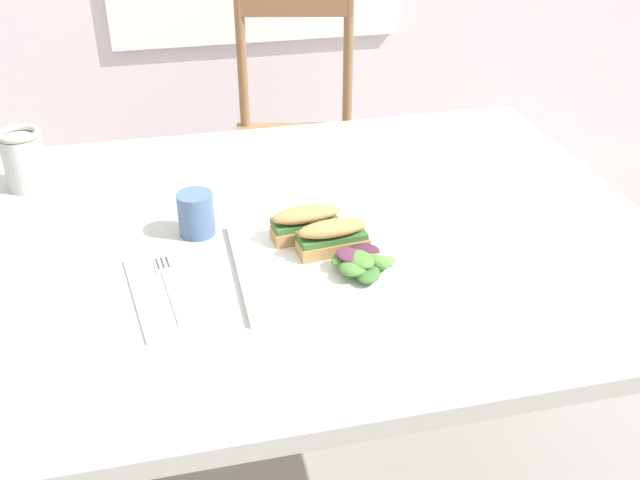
{
  "coord_description": "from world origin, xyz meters",
  "views": [
    {
      "loc": [
        -0.33,
        -0.94,
        1.37
      ],
      "look_at": [
        -0.1,
        0.05,
        0.76
      ],
      "focal_mm": 40.86,
      "sensor_mm": 36.0,
      "label": 1
    }
  ],
  "objects": [
    {
      "name": "chair_wooden_far",
      "position": [
        0.08,
        1.18,
        0.45
      ],
      "size": [
        0.48,
        0.48,
        0.87
      ],
      "color": "#8E6642",
      "rests_on": "ground"
    },
    {
      "name": "plate_lunch",
      "position": [
        -0.1,
        0.01,
        0.74
      ],
      "size": [
        0.28,
        0.28,
        0.01
      ],
      "primitive_type": "cube",
      "color": "white",
      "rests_on": "dining_table"
    },
    {
      "name": "mason_jar_iced_tea",
      "position": [
        -0.6,
        0.41,
        0.79
      ],
      "size": [
        0.08,
        0.08,
        0.12
      ],
      "color": "#C67528",
      "rests_on": "dining_table"
    },
    {
      "name": "sandwich_half_back",
      "position": [
        -0.12,
        0.09,
        0.78
      ],
      "size": [
        0.12,
        0.06,
        0.06
      ],
      "color": "tan",
      "rests_on": "plate_lunch"
    },
    {
      "name": "sandwich_half_front",
      "position": [
        -0.09,
        0.03,
        0.78
      ],
      "size": [
        0.12,
        0.06,
        0.06
      ],
      "color": "tan",
      "rests_on": "plate_lunch"
    },
    {
      "name": "salad_mixed_greens",
      "position": [
        -0.06,
        -0.03,
        0.77
      ],
      "size": [
        0.11,
        0.13,
        0.03
      ],
      "color": "#84A84C",
      "rests_on": "plate_lunch"
    },
    {
      "name": "fork_on_napkin",
      "position": [
        -0.35,
        0.0,
        0.75
      ],
      "size": [
        0.04,
        0.19,
        0.0
      ],
      "color": "silver",
      "rests_on": "napkin_folded"
    },
    {
      "name": "dining_table",
      "position": [
        -0.12,
        0.13,
        0.62
      ],
      "size": [
        1.24,
        0.94,
        0.74
      ],
      "color": "#BCB7AD",
      "rests_on": "ground"
    },
    {
      "name": "napkin_folded",
      "position": [
        -0.35,
        -0.01,
        0.74
      ],
      "size": [
        0.14,
        0.24,
        0.0
      ],
      "primitive_type": "cube",
      "rotation": [
        0.0,
        0.0,
        0.14
      ],
      "color": "silver",
      "rests_on": "dining_table"
    },
    {
      "name": "cup_extra_side",
      "position": [
        -0.3,
        0.16,
        0.78
      ],
      "size": [
        0.06,
        0.06,
        0.08
      ],
      "primitive_type": "cylinder",
      "color": "#4C6B93",
      "rests_on": "dining_table"
    }
  ]
}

